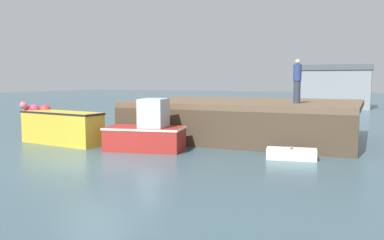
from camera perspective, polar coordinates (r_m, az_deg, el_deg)
ground at (r=14.57m, az=-13.19°, el=-5.82°), size 120.00×160.00×0.10m
pier at (r=19.29m, az=6.97°, el=1.65°), size 10.19×6.92×1.79m
fishing_boat_near_left at (r=18.83m, az=-17.63°, el=-0.80°), size 4.22×1.77×1.82m
fishing_boat_near_right at (r=16.44m, az=-6.21°, el=-1.65°), size 3.29×2.12×2.05m
rowboat at (r=14.98m, az=13.51°, el=-4.55°), size 1.79×0.89×0.43m
dockworker at (r=18.10m, az=14.26°, el=5.21°), size 0.34×0.34×1.86m
warehouse at (r=42.95m, az=18.93°, el=4.40°), size 6.99×5.39×4.13m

